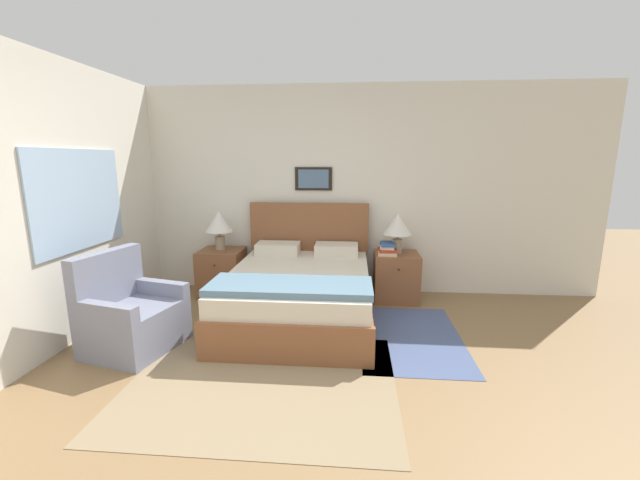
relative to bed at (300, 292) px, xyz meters
The scene contains 15 objects.
ground_plane 1.89m from the bed, 84.25° to the right, with size 16.00×16.00×0.00m, color olive.
wall_back 1.45m from the bed, 79.81° to the left, with size 6.90×0.09×2.60m.
wall_left 2.35m from the bed, 168.53° to the right, with size 0.08×5.26×2.60m.
area_rug_main 1.30m from the bed, 95.65° to the right, with size 2.05×1.61×0.01m.
area_rug_bedside 1.23m from the bed, 17.51° to the right, with size 0.96×1.50×0.01m.
bed is the anchor object (origin of this frame).
armchair 1.64m from the bed, 151.29° to the right, with size 0.82×0.88×0.89m.
nightstand_near_window 1.30m from the bed, 147.18° to the left, with size 0.53×0.53×0.58m.
nightstand_by_door 1.30m from the bed, 32.82° to the left, with size 0.53×0.53×0.58m.
table_lamp_near_window 1.46m from the bed, 146.70° to the left, with size 0.34×0.34×0.49m.
table_lamp_by_door 1.45m from the bed, 33.60° to the left, with size 0.34×0.34×0.49m.
book_thick_bottom 1.21m from the bed, 33.93° to the left, with size 0.23×0.29×0.03m.
book_hardcover_middle 1.22m from the bed, 33.93° to the left, with size 0.22×0.23×0.04m.
book_novel_upper 1.23m from the bed, 33.93° to the left, with size 0.19×0.25×0.04m.
book_slim_near_top 1.24m from the bed, 33.93° to the left, with size 0.16×0.25×0.03m.
Camera 1 is at (0.37, -2.12, 1.70)m, focal length 22.00 mm.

